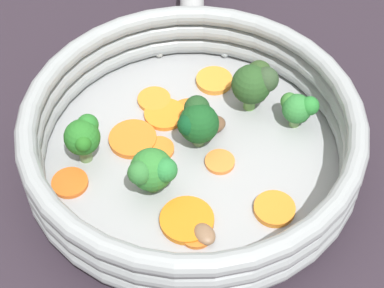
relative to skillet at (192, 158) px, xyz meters
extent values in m
plane|color=#271F28|center=(0.00, 0.00, -0.01)|extent=(4.00, 4.00, 0.00)
cylinder|color=#939699|center=(0.00, 0.00, 0.00)|extent=(0.30, 0.30, 0.01)
torus|color=gray|center=(0.00, 0.00, 0.02)|extent=(0.32, 0.32, 0.02)
torus|color=gray|center=(0.00, 0.00, 0.04)|extent=(0.32, 0.32, 0.02)
torus|color=gray|center=(0.00, 0.00, 0.06)|extent=(0.32, 0.32, 0.02)
sphere|color=#92999D|center=(-0.08, -0.12, 0.01)|extent=(0.01, 0.01, 0.01)
sphere|color=#989B97|center=(-0.01, -0.14, 0.01)|extent=(0.01, 0.01, 0.01)
cylinder|color=orange|center=(0.02, 0.09, 0.01)|extent=(0.04, 0.04, 0.00)
cylinder|color=orange|center=(0.05, -0.03, 0.01)|extent=(0.06, 0.06, 0.01)
cylinder|color=orange|center=(-0.01, -0.05, 0.01)|extent=(0.04, 0.04, 0.00)
cylinder|color=orange|center=(-0.05, -0.09, 0.01)|extent=(0.05, 0.05, 0.01)
cylinder|color=orange|center=(0.03, 0.07, 0.01)|extent=(0.05, 0.05, 0.01)
cylinder|color=orange|center=(-0.05, 0.08, 0.01)|extent=(0.04, 0.04, 0.01)
cylinder|color=orange|center=(0.01, -0.06, 0.01)|extent=(0.06, 0.06, 0.00)
cylinder|color=orange|center=(-0.02, 0.02, 0.01)|extent=(0.03, 0.03, 0.00)
cylinder|color=orange|center=(0.02, -0.08, 0.01)|extent=(0.04, 0.04, 0.00)
cylinder|color=#DD5D1D|center=(0.12, 0.00, 0.01)|extent=(0.05, 0.05, 0.00)
cylinder|color=orange|center=(0.03, -0.01, 0.01)|extent=(0.04, 0.04, 0.00)
cylinder|color=#6B8A51|center=(0.10, -0.03, 0.02)|extent=(0.01, 0.01, 0.02)
sphere|color=#246922|center=(0.10, -0.03, 0.04)|extent=(0.03, 0.03, 0.03)
sphere|color=#21631C|center=(0.10, -0.01, 0.04)|extent=(0.02, 0.02, 0.02)
sphere|color=#246D26|center=(0.09, -0.03, 0.04)|extent=(0.02, 0.02, 0.02)
cylinder|color=#87B66B|center=(-0.11, -0.01, 0.01)|extent=(0.01, 0.01, 0.01)
sphere|color=#2E7935|center=(-0.11, -0.01, 0.03)|extent=(0.03, 0.03, 0.03)
sphere|color=#26792F|center=(-0.12, 0.00, 0.04)|extent=(0.02, 0.02, 0.02)
sphere|color=#36742F|center=(-0.10, -0.01, 0.03)|extent=(0.02, 0.02, 0.02)
cylinder|color=#6DA64E|center=(-0.07, -0.04, 0.02)|extent=(0.01, 0.01, 0.02)
sphere|color=#24481F|center=(-0.07, -0.04, 0.04)|extent=(0.04, 0.04, 0.04)
sphere|color=#244C1E|center=(-0.08, -0.05, 0.04)|extent=(0.02, 0.02, 0.02)
sphere|color=#2D4328|center=(-0.09, -0.04, 0.05)|extent=(0.03, 0.03, 0.03)
sphere|color=#2A441F|center=(-0.08, -0.05, 0.04)|extent=(0.02, 0.02, 0.02)
cylinder|color=#78975F|center=(-0.01, -0.01, 0.01)|extent=(0.01, 0.01, 0.02)
sphere|color=#14481C|center=(-0.01, -0.01, 0.03)|extent=(0.04, 0.04, 0.04)
sphere|color=#1E421E|center=(-0.01, -0.03, 0.04)|extent=(0.02, 0.02, 0.02)
sphere|color=#0D3F1D|center=(0.00, -0.01, 0.04)|extent=(0.02, 0.02, 0.02)
cylinder|color=#5F9342|center=(0.05, 0.03, 0.01)|extent=(0.01, 0.01, 0.02)
sphere|color=#2C742D|center=(0.05, 0.03, 0.03)|extent=(0.04, 0.04, 0.04)
sphere|color=#277736|center=(0.04, 0.04, 0.04)|extent=(0.02, 0.02, 0.02)
sphere|color=#2E6E30|center=(0.06, 0.03, 0.04)|extent=(0.02, 0.02, 0.02)
ellipsoid|color=brown|center=(-0.03, -0.02, 0.01)|extent=(0.03, 0.02, 0.01)
ellipsoid|color=brown|center=(0.02, 0.09, 0.01)|extent=(0.02, 0.03, 0.01)
camera|label=1|loc=(0.12, 0.37, 0.48)|focal=60.00mm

